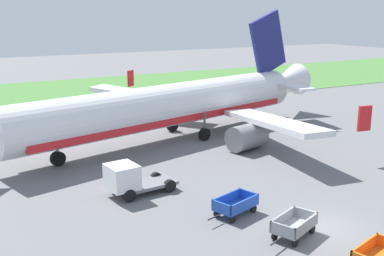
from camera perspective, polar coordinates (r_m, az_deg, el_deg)
The scene contains 6 objects.
ground_plane at distance 26.44m, azimuth 15.37°, elevation -11.55°, with size 220.00×220.00×0.00m, color slate.
grass_strip at distance 68.55m, azimuth -14.43°, elevation 4.06°, with size 220.00×28.00×0.06m, color #477A38.
airplane at distance 42.08m, azimuth -1.99°, elevation 2.76°, with size 37.32×30.20×11.34m.
baggage_cart_second_in_row at distance 24.97m, azimuth 12.18°, elevation -11.40°, with size 3.58×2.21×1.07m.
baggage_cart_third_in_row at distance 26.97m, azimuth 5.24°, elevation -9.18°, with size 3.61×2.07×1.07m.
service_truck_beside_carts at distance 29.56m, azimuth -7.55°, elevation -6.10°, with size 4.54×2.35×2.10m.
Camera 1 is at (-17.27, -16.67, 11.10)m, focal length 44.29 mm.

